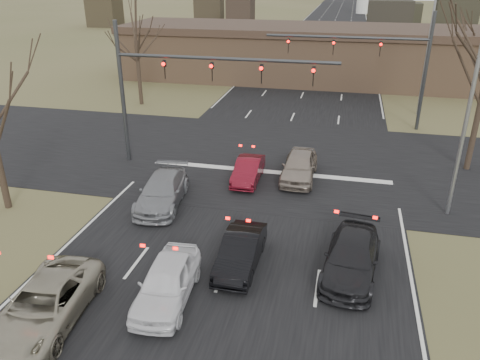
{
  "coord_description": "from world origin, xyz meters",
  "views": [
    {
      "loc": [
        3.86,
        -10.99,
        10.47
      ],
      "look_at": [
        -0.33,
        7.27,
        2.0
      ],
      "focal_mm": 35.0,
      "sensor_mm": 36.0,
      "label": 1
    }
  ],
  "objects_px": {
    "building": "(331,54)",
    "car_silver_suv": "(45,304)",
    "streetlight_right_far": "(426,41)",
    "mast_arm_near": "(176,78)",
    "car_grey_ahead": "(162,191)",
    "streetlight_right_near": "(467,96)",
    "car_charcoal_sedan": "(351,257)",
    "mast_arm_far": "(384,56)",
    "car_silver_ahead": "(299,166)",
    "car_red_ahead": "(248,170)",
    "car_white_sedan": "(167,282)",
    "car_black_hatch": "(241,251)"
  },
  "relations": [
    {
      "from": "mast_arm_near",
      "to": "car_silver_suv",
      "type": "distance_m",
      "value": 14.4
    },
    {
      "from": "car_silver_suv",
      "to": "car_red_ahead",
      "type": "bearing_deg",
      "value": 67.13
    },
    {
      "from": "car_silver_ahead",
      "to": "car_white_sedan",
      "type": "bearing_deg",
      "value": -105.69
    },
    {
      "from": "car_black_hatch",
      "to": "car_charcoal_sedan",
      "type": "bearing_deg",
      "value": 6.91
    },
    {
      "from": "car_black_hatch",
      "to": "car_grey_ahead",
      "type": "bearing_deg",
      "value": 139.31
    },
    {
      "from": "mast_arm_far",
      "to": "car_black_hatch",
      "type": "xyz_separation_m",
      "value": [
        -5.68,
        -19.25,
        -4.37
      ]
    },
    {
      "from": "mast_arm_near",
      "to": "car_silver_ahead",
      "type": "height_order",
      "value": "mast_arm_near"
    },
    {
      "from": "car_charcoal_sedan",
      "to": "car_grey_ahead",
      "type": "relative_size",
      "value": 0.98
    },
    {
      "from": "car_charcoal_sedan",
      "to": "car_silver_ahead",
      "type": "distance_m",
      "value": 8.76
    },
    {
      "from": "building",
      "to": "mast_arm_near",
      "type": "bearing_deg",
      "value": -106.13
    },
    {
      "from": "car_white_sedan",
      "to": "car_black_hatch",
      "type": "xyz_separation_m",
      "value": [
        2.02,
        2.51,
        -0.07
      ]
    },
    {
      "from": "mast_arm_near",
      "to": "mast_arm_far",
      "type": "xyz_separation_m",
      "value": [
        11.41,
        10.0,
        -0.06
      ]
    },
    {
      "from": "streetlight_right_near",
      "to": "car_white_sedan",
      "type": "bearing_deg",
      "value": -139.72
    },
    {
      "from": "car_black_hatch",
      "to": "car_grey_ahead",
      "type": "distance_m",
      "value": 6.44
    },
    {
      "from": "streetlight_right_far",
      "to": "car_white_sedan",
      "type": "bearing_deg",
      "value": -112.81
    },
    {
      "from": "car_black_hatch",
      "to": "car_red_ahead",
      "type": "height_order",
      "value": "car_black_hatch"
    },
    {
      "from": "mast_arm_far",
      "to": "car_grey_ahead",
      "type": "bearing_deg",
      "value": -125.05
    },
    {
      "from": "car_silver_suv",
      "to": "car_grey_ahead",
      "type": "bearing_deg",
      "value": 81.56
    },
    {
      "from": "mast_arm_far",
      "to": "car_charcoal_sedan",
      "type": "distance_m",
      "value": 19.33
    },
    {
      "from": "mast_arm_near",
      "to": "car_charcoal_sedan",
      "type": "height_order",
      "value": "mast_arm_near"
    },
    {
      "from": "streetlight_right_near",
      "to": "car_grey_ahead",
      "type": "xyz_separation_m",
      "value": [
        -13.18,
        -2.02,
        -4.89
      ]
    },
    {
      "from": "building",
      "to": "car_charcoal_sedan",
      "type": "xyz_separation_m",
      "value": [
        2.63,
        -33.78,
        -1.98
      ]
    },
    {
      "from": "car_white_sedan",
      "to": "car_grey_ahead",
      "type": "height_order",
      "value": "car_white_sedan"
    },
    {
      "from": "streetlight_right_near",
      "to": "car_charcoal_sedan",
      "type": "xyz_separation_m",
      "value": [
        -4.2,
        -5.78,
        -4.9
      ]
    },
    {
      "from": "mast_arm_far",
      "to": "car_red_ahead",
      "type": "bearing_deg",
      "value": -121.81
    },
    {
      "from": "car_white_sedan",
      "to": "car_red_ahead",
      "type": "relative_size",
      "value": 1.14
    },
    {
      "from": "car_charcoal_sedan",
      "to": "car_red_ahead",
      "type": "xyz_separation_m",
      "value": [
        -5.51,
        7.38,
        -0.08
      ]
    },
    {
      "from": "building",
      "to": "car_red_ahead",
      "type": "height_order",
      "value": "building"
    },
    {
      "from": "car_silver_suv",
      "to": "car_charcoal_sedan",
      "type": "xyz_separation_m",
      "value": [
        9.54,
        4.94,
        -0.0
      ]
    },
    {
      "from": "streetlight_right_far",
      "to": "car_silver_suv",
      "type": "bearing_deg",
      "value": -117.18
    },
    {
      "from": "building",
      "to": "mast_arm_near",
      "type": "relative_size",
      "value": 3.5
    },
    {
      "from": "building",
      "to": "car_silver_suv",
      "type": "relative_size",
      "value": 8.61
    },
    {
      "from": "car_charcoal_sedan",
      "to": "building",
      "type": "bearing_deg",
      "value": 100.89
    },
    {
      "from": "car_grey_ahead",
      "to": "streetlight_right_near",
      "type": "bearing_deg",
      "value": 1.49
    },
    {
      "from": "car_black_hatch",
      "to": "car_silver_ahead",
      "type": "relative_size",
      "value": 0.89
    },
    {
      "from": "mast_arm_near",
      "to": "car_black_hatch",
      "type": "relative_size",
      "value": 3.1
    },
    {
      "from": "mast_arm_far",
      "to": "car_silver_ahead",
      "type": "bearing_deg",
      "value": -112.88
    },
    {
      "from": "car_silver_suv",
      "to": "car_grey_ahead",
      "type": "relative_size",
      "value": 1.02
    },
    {
      "from": "streetlight_right_far",
      "to": "car_grey_ahead",
      "type": "bearing_deg",
      "value": -125.71
    },
    {
      "from": "mast_arm_far",
      "to": "car_silver_suv",
      "type": "bearing_deg",
      "value": -115.07
    },
    {
      "from": "car_silver_suv",
      "to": "car_black_hatch",
      "type": "xyz_separation_m",
      "value": [
        5.41,
        4.46,
        -0.04
      ]
    },
    {
      "from": "car_silver_ahead",
      "to": "streetlight_right_far",
      "type": "bearing_deg",
      "value": 62.94
    },
    {
      "from": "mast_arm_near",
      "to": "mast_arm_far",
      "type": "height_order",
      "value": "same"
    },
    {
      "from": "car_silver_suv",
      "to": "car_black_hatch",
      "type": "relative_size",
      "value": 1.26
    },
    {
      "from": "car_white_sedan",
      "to": "car_black_hatch",
      "type": "height_order",
      "value": "car_white_sedan"
    },
    {
      "from": "car_charcoal_sedan",
      "to": "mast_arm_far",
      "type": "bearing_deg",
      "value": 91.71
    },
    {
      "from": "car_black_hatch",
      "to": "car_silver_ahead",
      "type": "xyz_separation_m",
      "value": [
        1.25,
        8.75,
        0.1
      ]
    },
    {
      "from": "building",
      "to": "streetlight_right_far",
      "type": "bearing_deg",
      "value": -56.35
    },
    {
      "from": "streetlight_right_far",
      "to": "car_red_ahead",
      "type": "distance_m",
      "value": 19.13
    },
    {
      "from": "streetlight_right_near",
      "to": "car_red_ahead",
      "type": "height_order",
      "value": "streetlight_right_near"
    }
  ]
}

